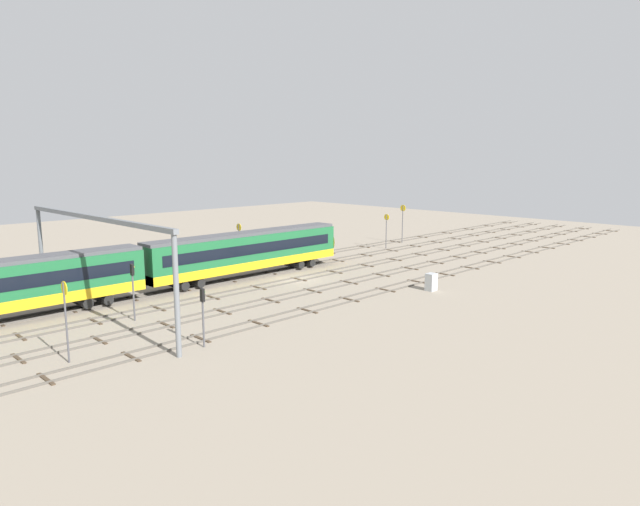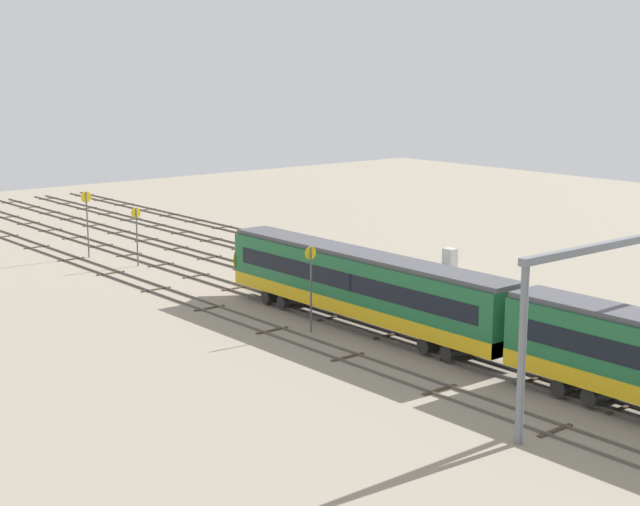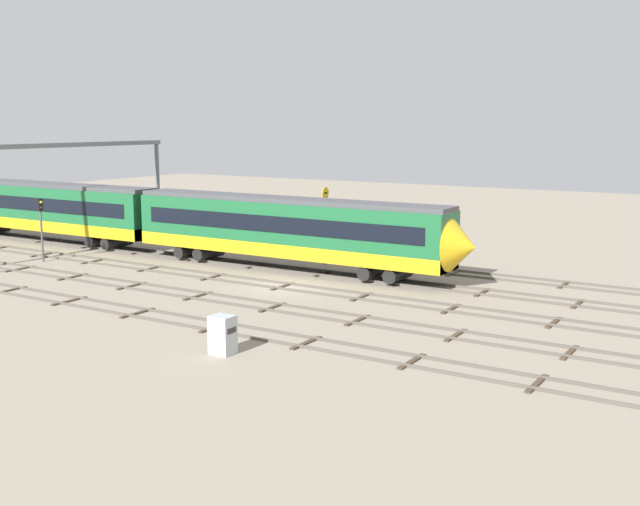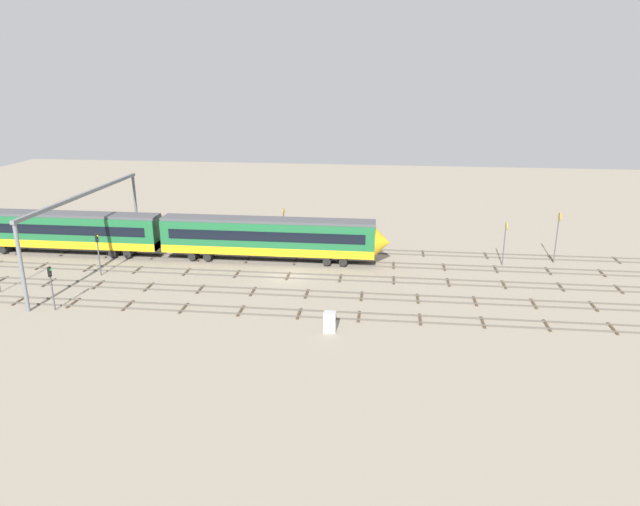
# 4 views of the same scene
# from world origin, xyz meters

# --- Properties ---
(ground_plane) EXTENTS (154.14, 154.14, 0.00)m
(ground_plane) POSITION_xyz_m (0.00, 0.00, 0.00)
(ground_plane) COLOR gray
(track_near_foreground) EXTENTS (138.14, 2.40, 0.16)m
(track_near_foreground) POSITION_xyz_m (0.00, -9.64, 0.07)
(track_near_foreground) COLOR #59544C
(track_near_foreground) RESTS_ON ground
(track_second_near) EXTENTS (138.14, 2.40, 0.16)m
(track_second_near) POSITION_xyz_m (0.00, -4.82, 0.07)
(track_second_near) COLOR #59544C
(track_second_near) RESTS_ON ground
(track_middle) EXTENTS (138.14, 2.40, 0.16)m
(track_middle) POSITION_xyz_m (0.00, 0.00, 0.07)
(track_middle) COLOR #59544C
(track_middle) RESTS_ON ground
(track_with_train) EXTENTS (138.14, 2.40, 0.16)m
(track_with_train) POSITION_xyz_m (0.00, 4.82, 0.07)
(track_with_train) COLOR #59544C
(track_with_train) RESTS_ON ground
(track_far_background) EXTENTS (138.14, 2.40, 0.16)m
(track_far_background) POSITION_xyz_m (0.00, 9.64, 0.07)
(track_far_background) COLOR #59544C
(track_far_background) RESTS_ON ground
(train) EXTENTS (75.20, 3.24, 4.80)m
(train) POSITION_xyz_m (-27.27, 4.82, 2.66)
(train) COLOR #1E6638
(train) RESTS_ON ground
(overhead_gantry) EXTENTS (0.40, 24.49, 8.43)m
(overhead_gantry) POSITION_xyz_m (-21.65, 0.14, 6.66)
(overhead_gantry) COLOR slate
(overhead_gantry) RESTS_ON ground
(speed_sign_near_foreground) EXTENTS (0.14, 0.89, 5.29)m
(speed_sign_near_foreground) POSITION_xyz_m (-27.13, -7.79, 3.40)
(speed_sign_near_foreground) COLOR #4C4C51
(speed_sign_near_foreground) RESTS_ON ground
(speed_sign_mid_trackside) EXTENTS (0.14, 0.84, 5.51)m
(speed_sign_mid_trackside) POSITION_xyz_m (-1.82, 7.94, 3.47)
(speed_sign_mid_trackside) COLOR #4C4C51
(speed_sign_mid_trackside) RESTS_ON ground
(speed_sign_far_trackside) EXTENTS (0.14, 0.87, 4.93)m
(speed_sign_far_trackside) POSITION_xyz_m (23.09, 6.46, 3.17)
(speed_sign_far_trackside) COLOR #4C4C51
(speed_sign_far_trackside) RESTS_ON ground
(speed_sign_distant_end) EXTENTS (0.14, 0.96, 5.80)m
(speed_sign_distant_end) POSITION_xyz_m (29.00, 8.02, 3.77)
(speed_sign_distant_end) COLOR #4C4C51
(speed_sign_distant_end) RESTS_ON ground
(signal_light_trackside_approach) EXTENTS (0.31, 0.32, 4.12)m
(signal_light_trackside_approach) POSITION_xyz_m (-19.39, -11.31, 2.72)
(signal_light_trackside_approach) COLOR #4C4C51
(signal_light_trackside_approach) RESTS_ON ground
(signal_light_trackside_departure) EXTENTS (0.31, 0.32, 4.59)m
(signal_light_trackside_departure) POSITION_xyz_m (-19.70, -1.97, 3.01)
(signal_light_trackside_departure) COLOR #4C4C51
(signal_light_trackside_departure) RESTS_ON ground
(relay_cabinet) EXTENTS (1.03, 0.85, 1.71)m
(relay_cabinet) POSITION_xyz_m (5.72, -12.86, 0.86)
(relay_cabinet) COLOR #B2B7BC
(relay_cabinet) RESTS_ON ground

